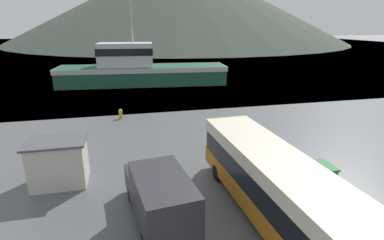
% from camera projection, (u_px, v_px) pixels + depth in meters
% --- Properties ---
extents(water_surface, '(240.00, 240.00, 0.00)m').
position_uv_depth(water_surface, '(137.00, 42.00, 142.17)').
color(water_surface, slate).
rests_on(water_surface, ground).
extents(hill_backdrop, '(155.76, 155.76, 38.63)m').
position_uv_depth(hill_backdrop, '(178.00, 0.00, 144.41)').
color(hill_backdrop, '#3D473D').
rests_on(hill_backdrop, ground).
extents(tour_bus, '(3.06, 11.94, 3.11)m').
position_uv_depth(tour_bus, '(275.00, 185.00, 13.10)').
color(tour_bus, '#B26614').
rests_on(tour_bus, ground).
extents(delivery_van, '(2.86, 6.04, 2.46)m').
position_uv_depth(delivery_van, '(159.00, 196.00, 13.11)').
color(delivery_van, '#2D2D33').
rests_on(delivery_van, ground).
extents(fishing_boat, '(24.33, 7.79, 12.59)m').
position_uv_depth(fishing_boat, '(139.00, 69.00, 43.44)').
color(fishing_boat, '#1E5138').
rests_on(fishing_boat, water_surface).
extents(storage_bin, '(1.09, 1.52, 1.15)m').
position_uv_depth(storage_bin, '(321.00, 174.00, 16.49)').
color(storage_bin, '#287F3D').
rests_on(storage_bin, ground).
extents(dock_kiosk, '(3.11, 2.37, 2.56)m').
position_uv_depth(dock_kiosk, '(59.00, 162.00, 16.37)').
color(dock_kiosk, beige).
rests_on(dock_kiosk, ground).
extents(mooring_bollard, '(0.38, 0.38, 0.91)m').
position_uv_depth(mooring_bollard, '(121.00, 113.00, 27.99)').
color(mooring_bollard, '#B29919').
rests_on(mooring_bollard, ground).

